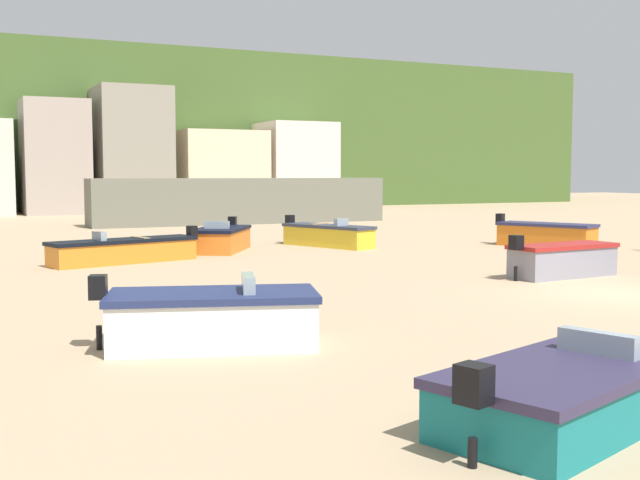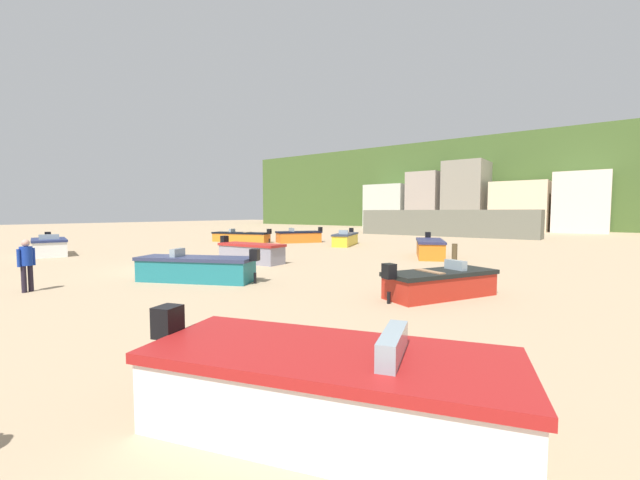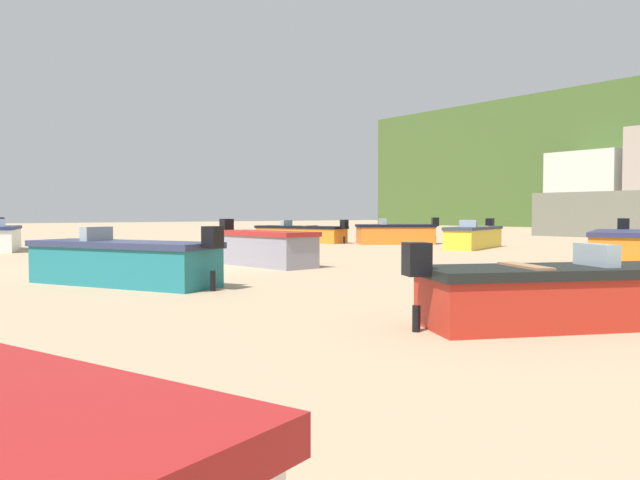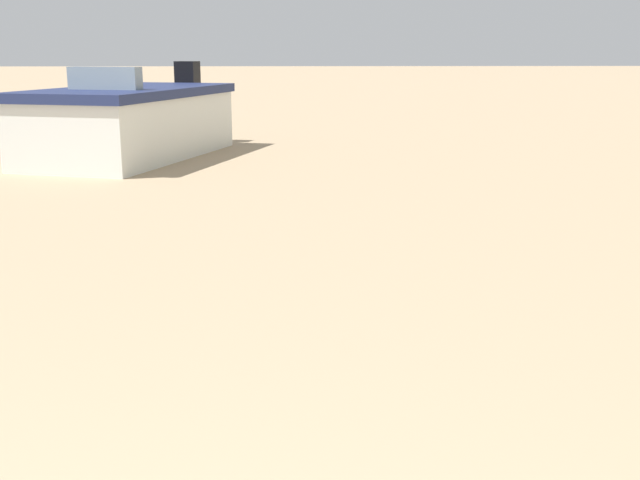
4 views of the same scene
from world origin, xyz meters
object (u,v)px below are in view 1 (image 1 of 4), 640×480
at_px(boat_orange_4, 124,250).
at_px(boat_yellow_5, 328,235).
at_px(boat_white_6, 213,318).
at_px(boat_teal_7, 571,392).
at_px(boat_grey_9, 562,260).
at_px(boat_orange_8, 221,239).
at_px(boat_orange_2, 546,235).

height_order(boat_orange_4, boat_yellow_5, boat_yellow_5).
distance_m(boat_yellow_5, boat_white_6, 18.60).
bearing_deg(boat_teal_7, boat_white_6, -175.28).
relative_size(boat_yellow_5, boat_white_6, 1.13).
bearing_deg(boat_yellow_5, boat_grey_9, 78.80).
bearing_deg(boat_orange_4, boat_orange_8, -75.35).
bearing_deg(boat_yellow_5, boat_orange_8, -20.92).
distance_m(boat_yellow_5, boat_orange_8, 4.51).
distance_m(boat_orange_2, boat_orange_4, 16.65).
bearing_deg(boat_orange_2, boat_orange_4, -29.52).
bearing_deg(boat_grey_9, boat_orange_4, -134.55).
bearing_deg(boat_orange_4, boat_white_6, 159.14).
bearing_deg(boat_teal_7, boat_orange_2, 120.49).
bearing_deg(boat_teal_7, boat_orange_4, 165.14).
bearing_deg(boat_orange_2, boat_grey_9, 26.63).
distance_m(boat_yellow_5, boat_grey_9, 11.49).
height_order(boat_orange_2, boat_white_6, boat_orange_2).
bearing_deg(boat_orange_8, boat_grey_9, 152.04).
bearing_deg(boat_teal_7, boat_orange_8, 153.77).
bearing_deg(boat_orange_8, boat_white_6, 103.67).
bearing_deg(boat_teal_7, boat_yellow_5, 142.45).
relative_size(boat_orange_2, boat_orange_8, 1.07).
bearing_deg(boat_yellow_5, boat_white_6, 37.10).
xyz_separation_m(boat_yellow_5, boat_teal_7, (-7.30, -21.60, -0.08)).
relative_size(boat_white_6, boat_teal_7, 0.95).
distance_m(boat_teal_7, boat_orange_8, 21.77).
bearing_deg(boat_white_6, boat_orange_8, 178.86).
bearing_deg(boat_yellow_5, boat_orange_2, 133.28).
relative_size(boat_orange_4, boat_teal_7, 1.28).
distance_m(boat_white_6, boat_orange_8, 16.66).
relative_size(boat_white_6, boat_grey_9, 1.07).
bearing_deg(boat_grey_9, boat_orange_8, -154.81).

